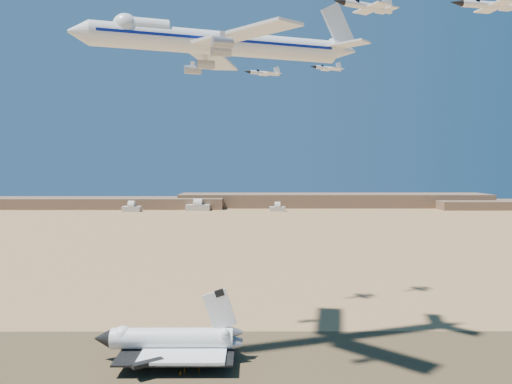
{
  "coord_description": "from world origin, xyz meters",
  "views": [
    {
      "loc": [
        11.71,
        -143.0,
        56.94
      ],
      "look_at": [
        12.1,
        8.0,
        48.86
      ],
      "focal_mm": 35.0,
      "sensor_mm": 36.0,
      "label": 1
    }
  ],
  "objects_px": {
    "shuttle": "(171,341)",
    "chase_jet_a": "(367,6)",
    "carrier_747": "(211,42)",
    "crew_c": "(199,370)",
    "crew_b": "(180,374)",
    "chase_jet_b": "(488,5)",
    "chase_jet_e": "(327,68)",
    "chase_jet_d": "(264,73)",
    "crew_a": "(185,371)"
  },
  "relations": [
    {
      "from": "chase_jet_d",
      "to": "chase_jet_e",
      "type": "distance_m",
      "value": 29.94
    },
    {
      "from": "chase_jet_b",
      "to": "chase_jet_e",
      "type": "height_order",
      "value": "chase_jet_e"
    },
    {
      "from": "chase_jet_b",
      "to": "carrier_747",
      "type": "bearing_deg",
      "value": 120.72
    },
    {
      "from": "shuttle",
      "to": "chase_jet_b",
      "type": "xyz_separation_m",
      "value": [
        66.04,
        -52.73,
        79.74
      ]
    },
    {
      "from": "shuttle",
      "to": "chase_jet_e",
      "type": "height_order",
      "value": "chase_jet_e"
    },
    {
      "from": "shuttle",
      "to": "chase_jet_d",
      "type": "relative_size",
      "value": 2.8
    },
    {
      "from": "crew_c",
      "to": "chase_jet_e",
      "type": "relative_size",
      "value": 0.11
    },
    {
      "from": "crew_c",
      "to": "chase_jet_a",
      "type": "height_order",
      "value": "chase_jet_a"
    },
    {
      "from": "chase_jet_b",
      "to": "crew_b",
      "type": "bearing_deg",
      "value": 134.34
    },
    {
      "from": "carrier_747",
      "to": "chase_jet_a",
      "type": "xyz_separation_m",
      "value": [
        35.57,
        -46.43,
        -4.0
      ]
    },
    {
      "from": "chase_jet_a",
      "to": "shuttle",
      "type": "bearing_deg",
      "value": 113.24
    },
    {
      "from": "shuttle",
      "to": "carrier_747",
      "type": "height_order",
      "value": "carrier_747"
    },
    {
      "from": "carrier_747",
      "to": "chase_jet_d",
      "type": "distance_m",
      "value": 54.35
    },
    {
      "from": "crew_b",
      "to": "chase_jet_e",
      "type": "relative_size",
      "value": 0.1
    },
    {
      "from": "crew_b",
      "to": "chase_jet_a",
      "type": "bearing_deg",
      "value": -136.63
    },
    {
      "from": "shuttle",
      "to": "chase_jet_b",
      "type": "bearing_deg",
      "value": -38.83
    },
    {
      "from": "crew_a",
      "to": "chase_jet_e",
      "type": "distance_m",
      "value": 135.33
    },
    {
      "from": "shuttle",
      "to": "chase_jet_a",
      "type": "xyz_separation_m",
      "value": [
        47.22,
        -39.75,
        83.57
      ]
    },
    {
      "from": "crew_b",
      "to": "chase_jet_b",
      "type": "distance_m",
      "value": 112.57
    },
    {
      "from": "chase_jet_e",
      "to": "crew_a",
      "type": "bearing_deg",
      "value": -149.39
    },
    {
      "from": "shuttle",
      "to": "crew_a",
      "type": "bearing_deg",
      "value": -60.52
    },
    {
      "from": "crew_b",
      "to": "chase_jet_e",
      "type": "distance_m",
      "value": 136.84
    },
    {
      "from": "chase_jet_a",
      "to": "chase_jet_d",
      "type": "bearing_deg",
      "value": 74.31
    },
    {
      "from": "crew_a",
      "to": "chase_jet_e",
      "type": "xyz_separation_m",
      "value": [
        49.92,
        79.82,
        97.21
      ]
    },
    {
      "from": "carrier_747",
      "to": "chase_jet_a",
      "type": "bearing_deg",
      "value": -70.88
    },
    {
      "from": "chase_jet_b",
      "to": "crew_a",
      "type": "bearing_deg",
      "value": 132.71
    },
    {
      "from": "chase_jet_a",
      "to": "chase_jet_d",
      "type": "distance_m",
      "value": 100.14
    },
    {
      "from": "crew_c",
      "to": "chase_jet_d",
      "type": "relative_size",
      "value": 0.11
    },
    {
      "from": "crew_c",
      "to": "chase_jet_b",
      "type": "height_order",
      "value": "chase_jet_b"
    },
    {
      "from": "shuttle",
      "to": "crew_c",
      "type": "distance_m",
      "value": 13.59
    },
    {
      "from": "crew_c",
      "to": "chase_jet_a",
      "type": "relative_size",
      "value": 0.12
    },
    {
      "from": "chase_jet_a",
      "to": "chase_jet_e",
      "type": "height_order",
      "value": "chase_jet_e"
    },
    {
      "from": "carrier_747",
      "to": "chase_jet_d",
      "type": "xyz_separation_m",
      "value": [
        16.52,
        51.78,
        0.55
      ]
    },
    {
      "from": "shuttle",
      "to": "chase_jet_a",
      "type": "bearing_deg",
      "value": -40.31
    },
    {
      "from": "crew_b",
      "to": "carrier_747",
      "type": "bearing_deg",
      "value": -34.93
    },
    {
      "from": "carrier_747",
      "to": "crew_c",
      "type": "distance_m",
      "value": 93.73
    },
    {
      "from": "chase_jet_e",
      "to": "chase_jet_a",
      "type": "bearing_deg",
      "value": -121.55
    },
    {
      "from": "carrier_747",
      "to": "chase_jet_b",
      "type": "xyz_separation_m",
      "value": [
        54.39,
        -59.41,
        -7.83
      ]
    },
    {
      "from": "carrier_747",
      "to": "chase_jet_a",
      "type": "height_order",
      "value": "carrier_747"
    },
    {
      "from": "crew_a",
      "to": "crew_c",
      "type": "relative_size",
      "value": 1.0
    },
    {
      "from": "crew_c",
      "to": "chase_jet_b",
      "type": "relative_size",
      "value": 0.12
    },
    {
      "from": "carrier_747",
      "to": "chase_jet_e",
      "type": "distance_m",
      "value": 77.4
    },
    {
      "from": "carrier_747",
      "to": "chase_jet_e",
      "type": "bearing_deg",
      "value": 37.28
    },
    {
      "from": "shuttle",
      "to": "carrier_747",
      "type": "relative_size",
      "value": 0.49
    },
    {
      "from": "chase_jet_b",
      "to": "chase_jet_e",
      "type": "distance_m",
      "value": 124.27
    },
    {
      "from": "carrier_747",
      "to": "chase_jet_e",
      "type": "height_order",
      "value": "carrier_747"
    },
    {
      "from": "crew_a",
      "to": "chase_jet_a",
      "type": "xyz_separation_m",
      "value": [
        41.86,
        -30.36,
        88.41
      ]
    },
    {
      "from": "crew_c",
      "to": "chase_jet_a",
      "type": "bearing_deg",
      "value": -155.31
    },
    {
      "from": "shuttle",
      "to": "chase_jet_d",
      "type": "bearing_deg",
      "value": 64.05
    },
    {
      "from": "crew_a",
      "to": "chase_jet_b",
      "type": "relative_size",
      "value": 0.12
    }
  ]
}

